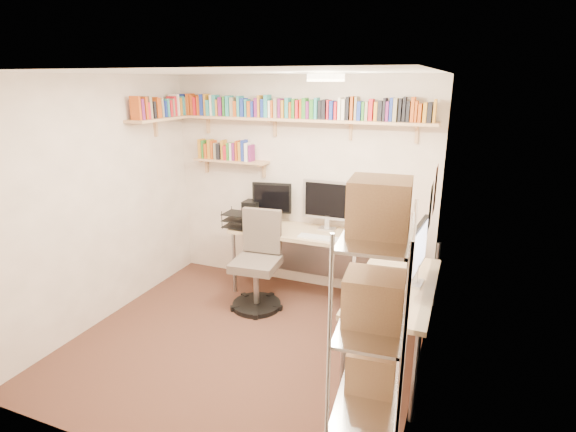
% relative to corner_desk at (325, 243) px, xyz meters
% --- Properties ---
extents(ground, '(3.20, 3.20, 0.00)m').
position_rel_corner_desk_xyz_m(ground, '(-0.50, -0.95, -0.78)').
color(ground, '#3F261B').
rests_on(ground, ground).
extents(room_shell, '(3.24, 3.04, 2.52)m').
position_rel_corner_desk_xyz_m(room_shell, '(-0.49, -0.95, 0.77)').
color(room_shell, beige).
rests_on(room_shell, ground).
extents(wall_shelves, '(3.12, 1.09, 0.80)m').
position_rel_corner_desk_xyz_m(wall_shelves, '(-0.93, 0.35, 1.25)').
color(wall_shelves, tan).
rests_on(wall_shelves, ground).
extents(corner_desk, '(2.42, 2.05, 1.37)m').
position_rel_corner_desk_xyz_m(corner_desk, '(0.00, 0.00, 0.00)').
color(corner_desk, beige).
rests_on(corner_desk, ground).
extents(office_chair, '(0.57, 0.58, 1.08)m').
position_rel_corner_desk_xyz_m(office_chair, '(-0.70, -0.19, -0.32)').
color(office_chair, black).
rests_on(office_chair, ground).
extents(wire_rack, '(0.44, 0.80, 1.97)m').
position_rel_corner_desk_xyz_m(wire_rack, '(0.92, -2.07, 0.46)').
color(wire_rack, silver).
rests_on(wire_rack, ground).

